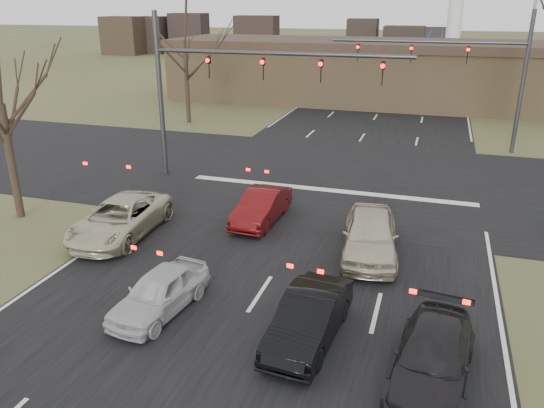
{
  "coord_description": "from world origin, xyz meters",
  "views": [
    {
      "loc": [
        4.57,
        -10.33,
        8.28
      ],
      "look_at": [
        -0.39,
        5.47,
        2.0
      ],
      "focal_mm": 35.0,
      "sensor_mm": 36.0,
      "label": 1
    }
  ],
  "objects_px": {
    "mast_arm_far": "(472,64)",
    "car_silver_suv": "(120,218)",
    "streetlight_right_far": "(524,50)",
    "car_charcoal_sedan": "(433,357)",
    "car_white_sedan": "(160,292)",
    "car_black_hatch": "(309,318)",
    "mast_arm_near": "(222,77)",
    "car_silver_ahead": "(370,235)",
    "building": "(411,73)",
    "car_red_ahead": "(262,206)"
  },
  "relations": [
    {
      "from": "mast_arm_far",
      "to": "car_silver_suv",
      "type": "xyz_separation_m",
      "value": [
        -12.62,
        -17.43,
        -4.32
      ]
    },
    {
      "from": "streetlight_right_far",
      "to": "car_charcoal_sedan",
      "type": "relative_size",
      "value": 2.39
    },
    {
      "from": "car_white_sedan",
      "to": "car_black_hatch",
      "type": "bearing_deg",
      "value": 6.31
    },
    {
      "from": "mast_arm_near",
      "to": "mast_arm_far",
      "type": "distance_m",
      "value": 15.17
    },
    {
      "from": "streetlight_right_far",
      "to": "car_silver_ahead",
      "type": "distance_m",
      "value": 21.86
    },
    {
      "from": "mast_arm_far",
      "to": "mast_arm_near",
      "type": "bearing_deg",
      "value": -138.78
    },
    {
      "from": "mast_arm_near",
      "to": "car_silver_ahead",
      "type": "bearing_deg",
      "value": -38.15
    },
    {
      "from": "car_white_sedan",
      "to": "car_black_hatch",
      "type": "relative_size",
      "value": 0.92
    },
    {
      "from": "car_black_hatch",
      "to": "mast_arm_near",
      "type": "bearing_deg",
      "value": 125.93
    },
    {
      "from": "car_white_sedan",
      "to": "car_silver_ahead",
      "type": "distance_m",
      "value": 7.53
    },
    {
      "from": "car_white_sedan",
      "to": "car_black_hatch",
      "type": "distance_m",
      "value": 4.38
    },
    {
      "from": "streetlight_right_far",
      "to": "car_black_hatch",
      "type": "xyz_separation_m",
      "value": [
        -7.37,
        -25.8,
        -4.94
      ]
    },
    {
      "from": "mast_arm_near",
      "to": "car_silver_suv",
      "type": "distance_m",
      "value": 8.71
    },
    {
      "from": "mast_arm_far",
      "to": "car_black_hatch",
      "type": "relative_size",
      "value": 2.82
    },
    {
      "from": "car_black_hatch",
      "to": "car_silver_ahead",
      "type": "height_order",
      "value": "car_silver_ahead"
    },
    {
      "from": "car_silver_suv",
      "to": "car_charcoal_sedan",
      "type": "height_order",
      "value": "car_silver_suv"
    },
    {
      "from": "building",
      "to": "mast_arm_near",
      "type": "height_order",
      "value": "mast_arm_near"
    },
    {
      "from": "streetlight_right_far",
      "to": "car_black_hatch",
      "type": "bearing_deg",
      "value": -105.94
    },
    {
      "from": "car_white_sedan",
      "to": "car_black_hatch",
      "type": "xyz_separation_m",
      "value": [
        4.38,
        -0.07,
        0.03
      ]
    },
    {
      "from": "car_white_sedan",
      "to": "car_charcoal_sedan",
      "type": "distance_m",
      "value": 7.53
    },
    {
      "from": "mast_arm_near",
      "to": "car_white_sedan",
      "type": "bearing_deg",
      "value": -76.55
    },
    {
      "from": "car_red_ahead",
      "to": "car_silver_ahead",
      "type": "height_order",
      "value": "car_silver_ahead"
    },
    {
      "from": "car_silver_suv",
      "to": "car_black_hatch",
      "type": "bearing_deg",
      "value": -29.94
    },
    {
      "from": "mast_arm_far",
      "to": "car_white_sedan",
      "type": "height_order",
      "value": "mast_arm_far"
    },
    {
      "from": "car_charcoal_sedan",
      "to": "car_red_ahead",
      "type": "relative_size",
      "value": 1.07
    },
    {
      "from": "car_silver_ahead",
      "to": "car_charcoal_sedan",
      "type": "bearing_deg",
      "value": -76.75
    },
    {
      "from": "streetlight_right_far",
      "to": "car_silver_ahead",
      "type": "height_order",
      "value": "streetlight_right_far"
    },
    {
      "from": "car_charcoal_sedan",
      "to": "car_red_ahead",
      "type": "height_order",
      "value": "car_red_ahead"
    },
    {
      "from": "mast_arm_near",
      "to": "car_black_hatch",
      "type": "height_order",
      "value": "mast_arm_near"
    },
    {
      "from": "streetlight_right_far",
      "to": "car_silver_suv",
      "type": "bearing_deg",
      "value": -126.32
    },
    {
      "from": "mast_arm_far",
      "to": "car_red_ahead",
      "type": "distance_m",
      "value": 17.12
    },
    {
      "from": "car_charcoal_sedan",
      "to": "mast_arm_far",
      "type": "bearing_deg",
      "value": 93.61
    },
    {
      "from": "mast_arm_far",
      "to": "car_silver_ahead",
      "type": "xyz_separation_m",
      "value": [
        -3.39,
        -16.3,
        -4.23
      ]
    },
    {
      "from": "mast_arm_far",
      "to": "car_white_sedan",
      "type": "bearing_deg",
      "value": -111.6
    },
    {
      "from": "car_black_hatch",
      "to": "car_red_ahead",
      "type": "bearing_deg",
      "value": 121.75
    },
    {
      "from": "car_silver_suv",
      "to": "car_silver_ahead",
      "type": "relative_size",
      "value": 1.1
    },
    {
      "from": "mast_arm_near",
      "to": "car_red_ahead",
      "type": "bearing_deg",
      "value": -52.63
    },
    {
      "from": "building",
      "to": "car_silver_suv",
      "type": "bearing_deg",
      "value": -104.58
    },
    {
      "from": "mast_arm_near",
      "to": "car_charcoal_sedan",
      "type": "bearing_deg",
      "value": -50.49
    },
    {
      "from": "car_silver_suv",
      "to": "car_white_sedan",
      "type": "distance_m",
      "value": 5.88
    },
    {
      "from": "building",
      "to": "mast_arm_near",
      "type": "relative_size",
      "value": 3.5
    },
    {
      "from": "mast_arm_far",
      "to": "car_charcoal_sedan",
      "type": "relative_size",
      "value": 2.65
    },
    {
      "from": "building",
      "to": "mast_arm_far",
      "type": "bearing_deg",
      "value": -74.42
    },
    {
      "from": "streetlight_right_far",
      "to": "car_red_ahead",
      "type": "height_order",
      "value": "streetlight_right_far"
    },
    {
      "from": "building",
      "to": "car_red_ahead",
      "type": "xyz_separation_m",
      "value": [
        -3.79,
        -29.51,
        -2.02
      ]
    },
    {
      "from": "car_charcoal_sedan",
      "to": "car_red_ahead",
      "type": "bearing_deg",
      "value": 137.12
    },
    {
      "from": "car_charcoal_sedan",
      "to": "car_silver_ahead",
      "type": "bearing_deg",
      "value": 116.65
    },
    {
      "from": "mast_arm_far",
      "to": "streetlight_right_far",
      "type": "distance_m",
      "value": 5.12
    },
    {
      "from": "car_white_sedan",
      "to": "car_charcoal_sedan",
      "type": "relative_size",
      "value": 0.86
    },
    {
      "from": "mast_arm_near",
      "to": "car_silver_suv",
      "type": "bearing_deg",
      "value": -99.22
    }
  ]
}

